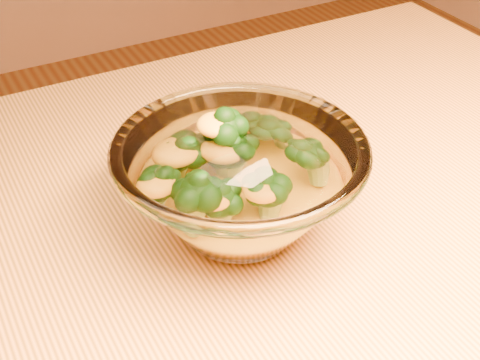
% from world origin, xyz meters
% --- Properties ---
extents(glass_bowl, '(0.22, 0.22, 0.10)m').
position_xyz_m(glass_bowl, '(0.10, 0.05, 0.80)').
color(glass_bowl, white).
rests_on(glass_bowl, table).
extents(cheese_sauce, '(0.13, 0.13, 0.04)m').
position_xyz_m(cheese_sauce, '(0.10, 0.05, 0.78)').
color(cheese_sauce, yellow).
rests_on(cheese_sauce, glass_bowl).
extents(broccoli_heap, '(0.16, 0.13, 0.08)m').
position_xyz_m(broccoli_heap, '(0.10, 0.05, 0.82)').
color(broccoli_heap, black).
rests_on(broccoli_heap, cheese_sauce).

